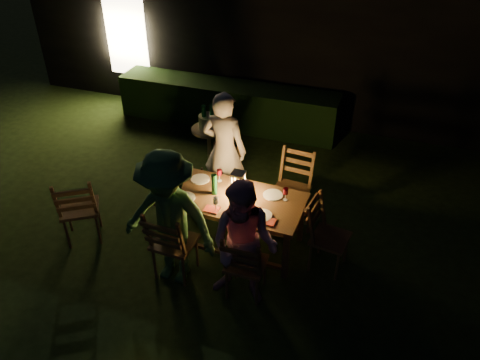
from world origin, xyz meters
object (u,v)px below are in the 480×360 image
(bottle_table, at_px, (214,184))
(chair_end, at_px, (327,247))
(person_opp_left, at_px, (169,220))
(bottle_bucket_a, at_px, (204,120))
(ice_bucket, at_px, (208,122))
(person_house_side, at_px, (224,150))
(chair_near_left, at_px, (175,254))
(person_opp_right, at_px, (244,245))
(chair_spare, at_px, (82,219))
(lantern, at_px, (238,186))
(chair_near_right, at_px, (245,274))
(bottle_bucket_b, at_px, (212,118))
(dining_table, at_px, (233,202))
(chair_far_right, at_px, (291,200))
(side_table, at_px, (209,133))
(chair_far_left, at_px, (224,187))

(bottle_table, bearing_deg, chair_end, -1.32)
(person_opp_left, distance_m, bottle_bucket_a, 2.45)
(bottle_bucket_a, bearing_deg, ice_bucket, 38.66)
(chair_end, bearing_deg, person_house_side, -109.02)
(chair_near_left, height_order, person_opp_right, person_opp_right)
(chair_spare, distance_m, lantern, 2.13)
(person_opp_left, bearing_deg, chair_near_right, 3.17)
(bottle_table, relative_size, ice_bucket, 0.93)
(person_opp_left, bearing_deg, bottle_bucket_b, 102.42)
(dining_table, relative_size, chair_far_right, 1.71)
(dining_table, relative_size, lantern, 5.11)
(chair_near_left, xyz_separation_m, chair_far_right, (1.04, 1.52, -0.00))
(person_house_side, height_order, bottle_bucket_b, person_house_side)
(person_opp_right, distance_m, bottle_table, 1.08)
(chair_spare, xyz_separation_m, side_table, (0.90, 2.18, 0.33))
(side_table, bearing_deg, chair_far_right, -28.54)
(chair_spare, height_order, person_house_side, person_house_side)
(chair_near_right, distance_m, person_opp_left, 1.07)
(chair_near_left, bearing_deg, chair_spare, 173.99)
(chair_near_left, height_order, chair_far_left, chair_near_left)
(chair_spare, bearing_deg, bottle_bucket_b, 33.81)
(chair_near_right, xyz_separation_m, person_opp_right, (-0.00, -0.05, 0.49))
(chair_far_right, xyz_separation_m, person_opp_right, (-0.14, -1.59, 0.46))
(chair_near_left, bearing_deg, person_opp_right, -2.97)
(chair_near_left, xyz_separation_m, chair_spare, (-1.43, 0.19, 0.00))
(dining_table, height_order, chair_near_right, chair_near_right)
(chair_spare, relative_size, bottle_bucket_b, 3.32)
(chair_near_right, bearing_deg, bottle_table, 129.11)
(person_house_side, xyz_separation_m, bottle_bucket_b, (-0.52, 0.82, 0.02))
(chair_near_right, bearing_deg, lantern, 112.86)
(chair_near_left, xyz_separation_m, person_house_side, (0.04, 1.59, 0.55))
(person_opp_right, height_order, lantern, person_opp_right)
(chair_near_left, relative_size, chair_end, 1.07)
(person_opp_left, bearing_deg, dining_table, 61.24)
(bottle_table, relative_size, bottle_bucket_b, 0.88)
(chair_near_right, bearing_deg, chair_spare, 173.08)
(ice_bucket, bearing_deg, chair_near_left, -77.42)
(chair_end, distance_m, side_table, 2.79)
(chair_far_left, height_order, ice_bucket, ice_bucket)
(person_house_side, height_order, bottle_bucket_a, person_house_side)
(chair_near_left, distance_m, chair_far_left, 1.54)
(chair_near_left, distance_m, bottle_table, 0.97)
(ice_bucket, bearing_deg, person_house_side, -53.90)
(bottle_bucket_b, bearing_deg, chair_far_left, -59.36)
(bottle_table, bearing_deg, chair_spare, -160.74)
(chair_end, xyz_separation_m, bottle_table, (-1.48, 0.03, 0.58))
(chair_near_right, xyz_separation_m, chair_far_right, (0.14, 1.54, 0.02))
(chair_end, relative_size, bottle_bucket_b, 3.10)
(chair_near_left, relative_size, lantern, 3.02)
(chair_spare, distance_m, person_house_side, 2.11)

